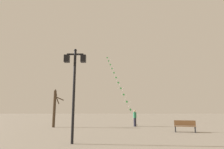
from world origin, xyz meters
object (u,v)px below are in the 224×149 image
at_px(kite_train, 117,81).
at_px(park_bench, 184,126).
at_px(kite_flyer, 134,118).
at_px(twin_lantern_lamp_post, 74,77).
at_px(bare_tree, 54,107).

distance_m(kite_train, park_bench, 15.92).
height_order(kite_flyer, park_bench, kite_flyer).
distance_m(kite_train, kite_flyer, 10.23).
relative_size(kite_flyer, park_bench, 1.03).
relative_size(twin_lantern_lamp_post, kite_flyer, 2.93).
relative_size(twin_lantern_lamp_post, kite_train, 0.33).
bearing_deg(park_bench, twin_lantern_lamp_post, -126.07).
relative_size(kite_flyer, bare_tree, 0.45).
bearing_deg(park_bench, kite_flyer, 140.58).
bearing_deg(kite_flyer, bare_tree, 85.99).
distance_m(kite_flyer, park_bench, 6.36).
xyz_separation_m(kite_flyer, bare_tree, (-8.31, -0.98, 1.09)).
height_order(twin_lantern_lamp_post, kite_flyer, twin_lantern_lamp_post).
relative_size(kite_train, kite_flyer, 8.80).
relative_size(bare_tree, park_bench, 2.32).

